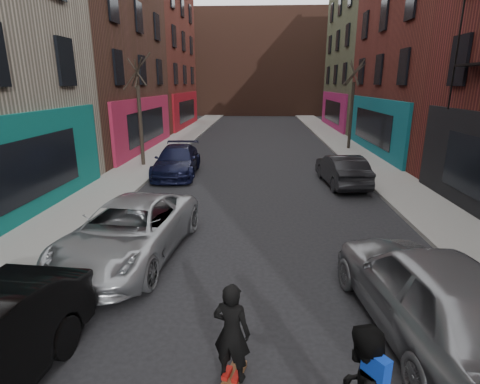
# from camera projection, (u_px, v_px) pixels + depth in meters

# --- Properties ---
(sidewalk_left) EXTENTS (2.50, 84.00, 0.13)m
(sidewalk_left) POSITION_uv_depth(u_px,v_px,m) (185.00, 136.00, 31.97)
(sidewalk_left) COLOR gray
(sidewalk_left) RESTS_ON ground
(sidewalk_right) EXTENTS (2.50, 84.00, 0.13)m
(sidewalk_right) POSITION_uv_depth(u_px,v_px,m) (333.00, 137.00, 31.33)
(sidewalk_right) COLOR gray
(sidewalk_right) RESTS_ON ground
(building_far) EXTENTS (40.00, 10.00, 14.00)m
(building_far) POSITION_uv_depth(u_px,v_px,m) (260.00, 65.00, 54.63)
(building_far) COLOR #47281E
(building_far) RESTS_ON ground
(tree_left_far) EXTENTS (2.00, 2.00, 6.50)m
(tree_left_far) POSITION_uv_depth(u_px,v_px,m) (139.00, 104.00, 19.54)
(tree_left_far) COLOR black
(tree_left_far) RESTS_ON sidewalk_left
(tree_right_far) EXTENTS (2.00, 2.00, 6.80)m
(tree_right_far) POSITION_uv_depth(u_px,v_px,m) (353.00, 97.00, 24.61)
(tree_right_far) COLOR black
(tree_right_far) RESTS_ON sidewalk_right
(parked_left_far) EXTENTS (2.98, 5.56, 1.48)m
(parked_left_far) POSITION_uv_depth(u_px,v_px,m) (129.00, 230.00, 9.68)
(parked_left_far) COLOR #9C9FA5
(parked_left_far) RESTS_ON ground
(parked_left_end) EXTENTS (2.28, 5.01, 1.42)m
(parked_left_end) POSITION_uv_depth(u_px,v_px,m) (177.00, 161.00, 18.48)
(parked_left_end) COLOR black
(parked_left_end) RESTS_ON ground
(parked_right_far) EXTENTS (2.61, 5.26, 1.72)m
(parked_right_far) POSITION_uv_depth(u_px,v_px,m) (431.00, 293.00, 6.59)
(parked_right_far) COLOR gray
(parked_right_far) RESTS_ON ground
(parked_right_end) EXTENTS (1.80, 4.30, 1.38)m
(parked_right_end) POSITION_uv_depth(u_px,v_px,m) (342.00, 170.00, 16.67)
(parked_right_end) COLOR black
(parked_right_end) RESTS_ON ground
(skateboard) EXTENTS (0.43, 0.83, 0.10)m
(skateboard) POSITION_uv_depth(u_px,v_px,m) (232.00, 379.00, 5.73)
(skateboard) COLOR brown
(skateboard) RESTS_ON ground
(skateboarder) EXTENTS (0.66, 0.52, 1.58)m
(skateboarder) POSITION_uv_depth(u_px,v_px,m) (232.00, 332.00, 5.49)
(skateboarder) COLOR black
(skateboarder) RESTS_ON skateboard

